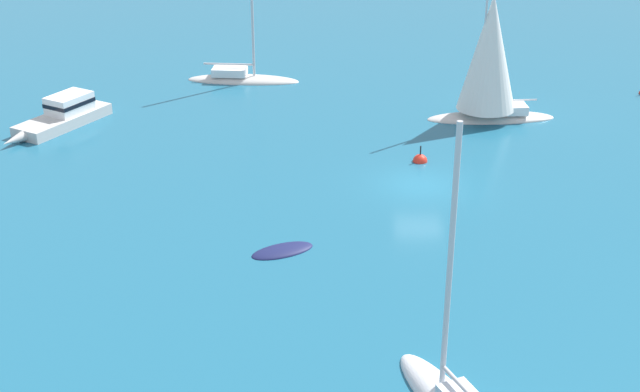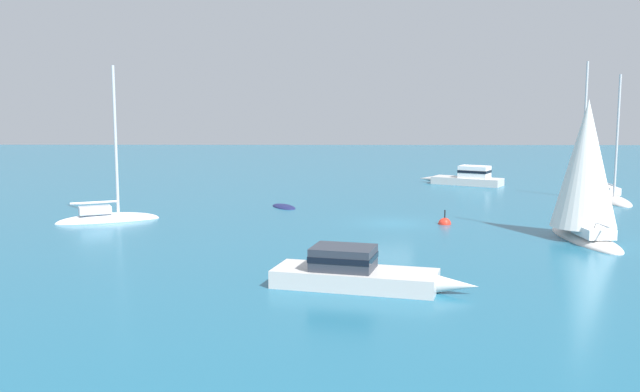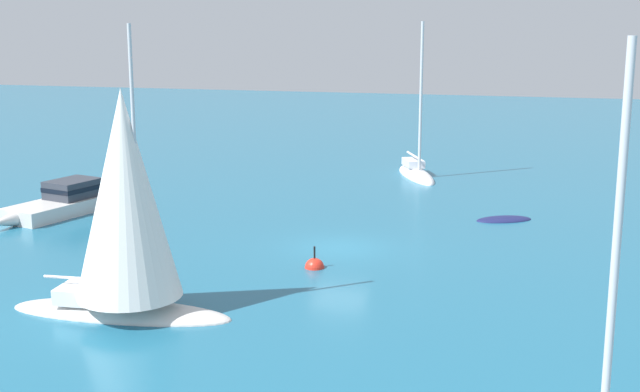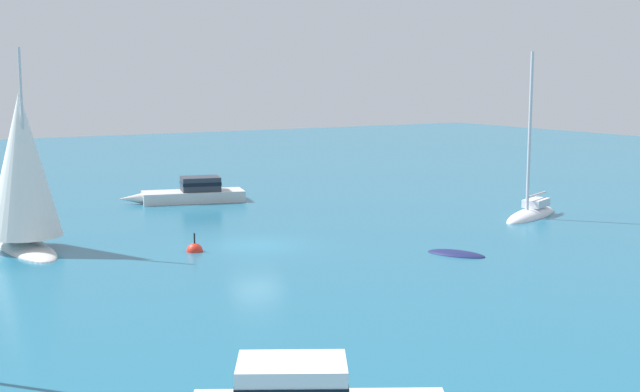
% 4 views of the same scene
% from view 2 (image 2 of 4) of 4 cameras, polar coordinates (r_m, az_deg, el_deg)
% --- Properties ---
extents(ground_plane, '(160.00, 160.00, 0.00)m').
position_cam_2_polar(ground_plane, '(45.32, 5.85, -2.19)').
color(ground_plane, '#1E607F').
extents(yacht, '(8.10, 3.84, 10.22)m').
position_cam_2_polar(yacht, '(42.21, 20.46, 1.63)').
color(yacht, silver).
rests_on(yacht, ground).
extents(cabin_cruiser, '(4.06, 8.54, 1.69)m').
position_cam_2_polar(cabin_cruiser, '(29.80, 2.91, -6.09)').
color(cabin_cruiser, silver).
rests_on(cabin_cruiser, ground).
extents(sloop, '(7.99, 2.59, 10.03)m').
position_cam_2_polar(sloop, '(60.06, 22.14, -0.12)').
color(sloop, silver).
rests_on(sloop, ground).
extents(skiff, '(3.20, 2.49, 0.37)m').
position_cam_2_polar(skiff, '(51.94, -2.90, -0.90)').
color(skiff, '#191E4C').
rests_on(skiff, ground).
extents(cabin_cruiser_1, '(5.08, 7.51, 1.77)m').
position_cam_2_polar(cabin_cruiser_1, '(67.00, 11.74, 1.46)').
color(cabin_cruiser_1, silver).
rests_on(cabin_cruiser_1, ground).
extents(yacht_1, '(4.07, 6.57, 10.42)m').
position_cam_2_polar(yacht_1, '(47.87, -16.61, -1.68)').
color(yacht_1, white).
rests_on(yacht_1, ground).
extents(mooring_buoy, '(0.81, 0.81, 1.31)m').
position_cam_2_polar(mooring_buoy, '(45.46, 9.91, -2.22)').
color(mooring_buoy, red).
rests_on(mooring_buoy, ground).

